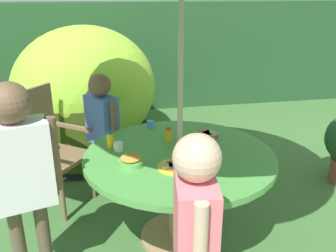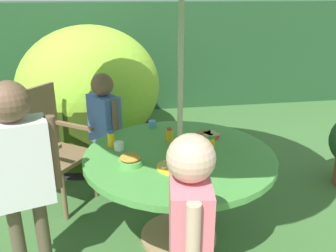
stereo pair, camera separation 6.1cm
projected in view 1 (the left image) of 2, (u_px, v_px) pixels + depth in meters
ground_plane at (179, 238)px, 2.80m from camera, size 10.00×10.00×0.02m
hedge_backdrop at (131, 55)px, 5.74m from camera, size 9.00×0.70×1.61m
garden_table at (179, 171)px, 2.59m from camera, size 1.34×1.34×0.71m
wooden_chair at (47, 143)px, 3.08m from camera, size 0.62×0.62×1.03m
dome_tent at (86, 87)px, 4.29m from camera, size 2.33×2.33×1.41m
child_in_blue_shirt at (102, 120)px, 3.15m from camera, size 0.30×0.33×1.13m
child_in_white_shirt at (19, 165)px, 2.05m from camera, size 0.44×0.28×1.34m
child_in_pink_shirt at (195, 226)px, 1.63m from camera, size 0.22×0.42×1.24m
snack_bowl at (131, 161)px, 2.35m from camera, size 0.16×0.16×0.08m
plate_mid_left at (175, 166)px, 2.33m from camera, size 0.22×0.22×0.03m
plate_front_edge at (194, 187)px, 2.08m from camera, size 0.20×0.20×0.03m
plate_far_right at (207, 134)px, 2.84m from camera, size 0.18×0.18×0.03m
juice_bottle_near_left at (210, 143)px, 2.59m from camera, size 0.06×0.06×0.11m
juice_bottle_near_right at (168, 135)px, 2.73m from camera, size 0.05×0.05×0.11m
juice_bottle_far_left at (194, 148)px, 2.50m from camera, size 0.05×0.05×0.11m
juice_bottle_center_front at (110, 140)px, 2.62m from camera, size 0.05×0.05×0.13m
cup_near at (150, 124)px, 3.01m from camera, size 0.06×0.06×0.06m
cup_far at (119, 146)px, 2.58m from camera, size 0.07×0.07×0.06m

